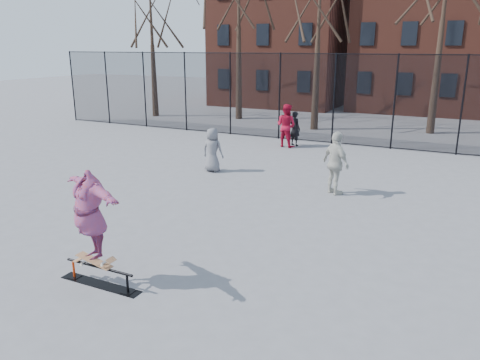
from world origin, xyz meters
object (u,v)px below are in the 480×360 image
at_px(bystander_grey, 213,150).
at_px(skate_rail, 100,277).
at_px(bystander_black, 295,129).
at_px(bystander_red, 286,126).
at_px(skateboard, 94,263).
at_px(bystander_white, 336,163).
at_px(skater, 90,218).

bearing_deg(bystander_grey, skate_rail, 102.59).
bearing_deg(skate_rail, bystander_black, 94.41).
distance_m(bystander_grey, bystander_red, 5.17).
height_order(bystander_black, bystander_red, bystander_red).
height_order(skateboard, bystander_white, bystander_white).
relative_size(skateboard, bystander_red, 0.43).
xyz_separation_m(skateboard, skater, (0.00, 0.00, 0.88)).
height_order(bystander_black, bystander_white, bystander_white).
bearing_deg(bystander_white, skate_rail, 109.18).
height_order(skater, bystander_grey, skater).
distance_m(skateboard, skater, 0.88).
distance_m(skateboard, bystander_grey, 8.35).
bearing_deg(bystander_grey, bystander_red, -101.27).
bearing_deg(bystander_grey, skateboard, 101.92).
bearing_deg(skater, bystander_red, 120.23).
relative_size(skateboard, bystander_grey, 0.52).
relative_size(skateboard, skater, 0.40).
height_order(skate_rail, bystander_red, bystander_red).
bearing_deg(skate_rail, bystander_red, 95.70).
distance_m(skateboard, bystander_red, 13.26).
bearing_deg(skater, bystander_white, 96.02).
relative_size(bystander_black, bystander_white, 0.81).
height_order(skate_rail, skateboard, skateboard).
height_order(skater, bystander_black, skater).
xyz_separation_m(skater, bystander_grey, (-2.03, 8.09, -0.53)).
bearing_deg(skater, bystander_grey, 129.07).
xyz_separation_m(skate_rail, skateboard, (-0.10, 0.00, 0.28)).
xyz_separation_m(skate_rail, bystander_black, (-1.05, 13.59, 0.61)).
bearing_deg(skateboard, bystander_red, 95.27).
relative_size(bystander_red, bystander_white, 0.99).
distance_m(skateboard, bystander_white, 7.85).
xyz_separation_m(skater, bystander_red, (-1.22, 13.19, -0.37)).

